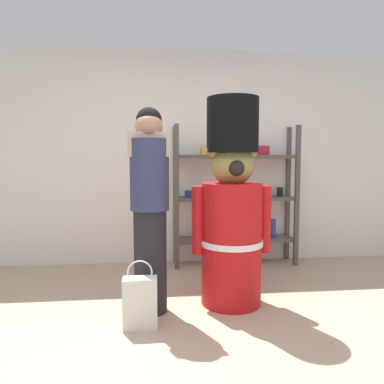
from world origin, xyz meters
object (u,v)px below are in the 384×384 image
at_px(merchandise_shelf, 235,196).
at_px(person_shopper, 150,205).
at_px(teddy_bear_guard, 232,211).
at_px(shopping_bag, 140,302).

relative_size(merchandise_shelf, person_shopper, 0.99).
bearing_deg(teddy_bear_guard, merchandise_shelf, 76.25).
bearing_deg(teddy_bear_guard, shopping_bag, -152.23).
distance_m(merchandise_shelf, shopping_bag, 2.04).
height_order(merchandise_shelf, person_shopper, person_shopper).
relative_size(merchandise_shelf, teddy_bear_guard, 0.94).
distance_m(teddy_bear_guard, shopping_bag, 1.08).
relative_size(person_shopper, shopping_bag, 3.23).
bearing_deg(person_shopper, teddy_bear_guard, 8.48).
bearing_deg(shopping_bag, person_shopper, 76.39).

